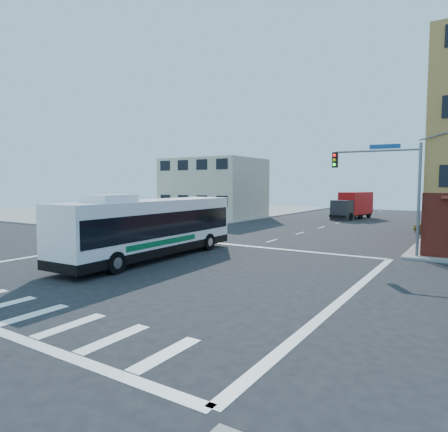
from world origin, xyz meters
The scene contains 7 objects.
ground centered at (0.00, 0.00, 0.00)m, with size 120.00×120.00×0.00m, color black.
sidewalk_nw centered at (-35.00, 35.00, 0.07)m, with size 50.00×50.00×0.15m, color gray.
building_west centered at (-17.02, 29.98, 4.01)m, with size 12.06×10.06×8.00m.
signal_mast_ne centered at (9.08, 10.62, 4.98)m, with size 7.91×1.13×8.07m.
transit_bus centered at (-2.85, 2.12, 1.94)m, with size 3.28×13.46×3.96m.
box_truck centered at (-0.12, 37.58, 1.70)m, with size 3.79×8.08×3.50m.
parked_car centered at (10.45, 26.47, 0.83)m, with size 1.95×4.86×1.65m, color #B69139.
Camera 1 is at (13.80, -15.81, 4.48)m, focal length 32.00 mm.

